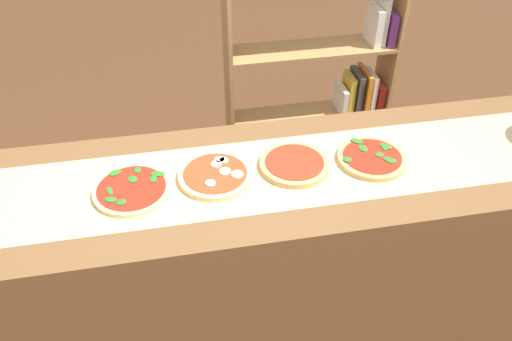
{
  "coord_description": "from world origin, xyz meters",
  "views": [
    {
      "loc": [
        -0.26,
        -1.36,
        2.04
      ],
      "look_at": [
        0.0,
        0.0,
        0.91
      ],
      "focal_mm": 35.6,
      "sensor_mm": 36.0,
      "label": 1
    }
  ],
  "objects_px": {
    "pizza_spinach_3": "(372,157)",
    "bookshelf": "(333,58)",
    "pizza_mozzarella_1": "(215,175)",
    "pizza_plain_2": "(294,164)",
    "pizza_spinach_0": "(132,190)"
  },
  "relations": [
    {
      "from": "pizza_spinach_3",
      "to": "bookshelf",
      "type": "distance_m",
      "value": 1.07
    },
    {
      "from": "pizza_mozzarella_1",
      "to": "pizza_plain_2",
      "type": "height_order",
      "value": "pizza_mozzarella_1"
    },
    {
      "from": "pizza_plain_2",
      "to": "pizza_spinach_3",
      "type": "height_order",
      "value": "pizza_spinach_3"
    },
    {
      "from": "pizza_spinach_0",
      "to": "bookshelf",
      "type": "height_order",
      "value": "bookshelf"
    },
    {
      "from": "bookshelf",
      "to": "pizza_spinach_0",
      "type": "bearing_deg",
      "value": -135.0
    },
    {
      "from": "pizza_plain_2",
      "to": "pizza_spinach_3",
      "type": "relative_size",
      "value": 1.0
    },
    {
      "from": "pizza_spinach_0",
      "to": "pizza_spinach_3",
      "type": "relative_size",
      "value": 1.04
    },
    {
      "from": "pizza_mozzarella_1",
      "to": "bookshelf",
      "type": "distance_m",
      "value": 1.3
    },
    {
      "from": "pizza_spinach_3",
      "to": "pizza_mozzarella_1",
      "type": "bearing_deg",
      "value": 179.66
    },
    {
      "from": "pizza_mozzarella_1",
      "to": "pizza_spinach_0",
      "type": "bearing_deg",
      "value": -175.64
    },
    {
      "from": "pizza_spinach_3",
      "to": "pizza_plain_2",
      "type": "bearing_deg",
      "value": 177.76
    },
    {
      "from": "pizza_spinach_0",
      "to": "bookshelf",
      "type": "distance_m",
      "value": 1.5
    },
    {
      "from": "pizza_spinach_0",
      "to": "pizza_spinach_3",
      "type": "height_order",
      "value": "pizza_spinach_3"
    },
    {
      "from": "pizza_plain_2",
      "to": "bookshelf",
      "type": "relative_size",
      "value": 0.15
    },
    {
      "from": "bookshelf",
      "to": "pizza_mozzarella_1",
      "type": "bearing_deg",
      "value": -126.58
    }
  ]
}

